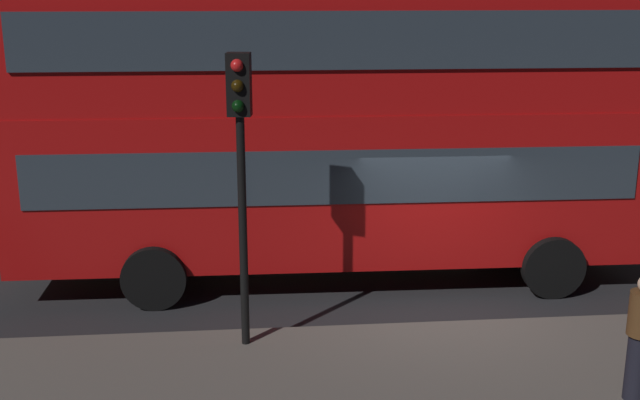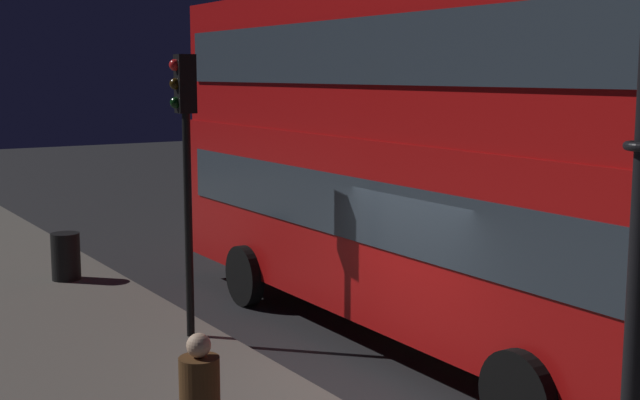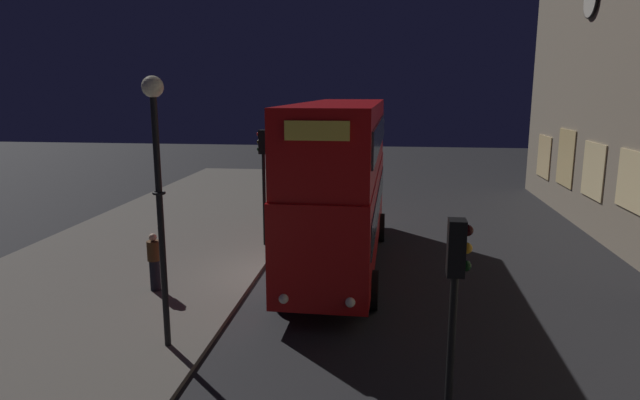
# 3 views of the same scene
# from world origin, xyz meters

# --- Properties ---
(ground_plane) EXTENTS (80.00, 80.00, 0.00)m
(ground_plane) POSITION_xyz_m (0.00, 0.00, 0.00)
(ground_plane) COLOR #232326
(double_decker_bus) EXTENTS (11.13, 2.91, 5.34)m
(double_decker_bus) POSITION_xyz_m (-1.60, 1.78, 2.99)
(double_decker_bus) COLOR #B20F0F
(double_decker_bus) RESTS_ON ground
(traffic_light_near_kerb) EXTENTS (0.35, 0.38, 4.22)m
(traffic_light_near_kerb) POSITION_xyz_m (-3.15, -1.16, 3.14)
(traffic_light_near_kerb) COLOR black
(traffic_light_near_kerb) RESTS_ON sidewalk_slab
(litter_bin) EXTENTS (0.55, 0.55, 0.91)m
(litter_bin) POSITION_xyz_m (-7.77, -1.68, 0.57)
(litter_bin) COLOR black
(litter_bin) RESTS_ON sidewalk_slab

